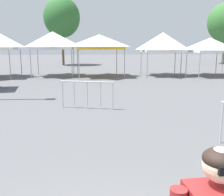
% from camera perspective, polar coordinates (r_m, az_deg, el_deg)
% --- Properties ---
extents(canopy_tent_left_of_center, '(3.22, 3.22, 3.48)m').
position_cam_1_polar(canopy_tent_left_of_center, '(21.45, -12.78, 12.14)').
color(canopy_tent_left_of_center, '#9E9EA3').
rests_on(canopy_tent_left_of_center, ground).
extents(canopy_tent_center, '(3.74, 3.74, 3.24)m').
position_cam_1_polar(canopy_tent_center, '(20.59, -2.78, 12.13)').
color(canopy_tent_center, '#9E9EA3').
rests_on(canopy_tent_center, ground).
extents(canopy_tent_far_left, '(3.22, 3.22, 3.43)m').
position_cam_1_polar(canopy_tent_far_left, '(21.61, 11.05, 11.85)').
color(canopy_tent_far_left, '#9E9EA3').
rests_on(canopy_tent_far_left, ground).
extents(canopy_tent_right_of_center, '(3.65, 3.65, 3.01)m').
position_cam_1_polar(canopy_tent_right_of_center, '(22.27, 20.61, 10.76)').
color(canopy_tent_right_of_center, '#9E9EA3').
rests_on(canopy_tent_right_of_center, ground).
extents(tree_behind_tents_right, '(4.38, 4.38, 8.17)m').
position_cam_1_polar(tree_behind_tents_right, '(33.67, -10.90, 16.88)').
color(tree_behind_tents_right, brown).
rests_on(tree_behind_tents_right, ground).
extents(crowd_barrier_mid_lot, '(2.04, 0.59, 1.08)m').
position_cam_1_polar(crowd_barrier_mid_lot, '(10.05, -5.45, 1.86)').
color(crowd_barrier_mid_lot, '#B7BABF').
rests_on(crowd_barrier_mid_lot, ground).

